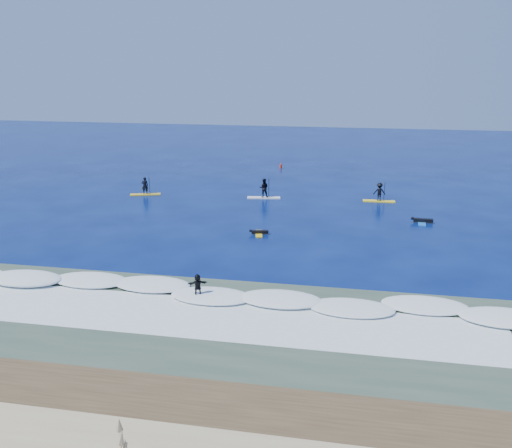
% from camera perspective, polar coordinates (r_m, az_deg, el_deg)
% --- Properties ---
extents(ground, '(160.00, 160.00, 0.00)m').
position_cam_1_polar(ground, '(43.02, -2.10, -1.89)').
color(ground, '#031046').
rests_on(ground, ground).
extents(wet_sand_strip, '(90.00, 5.00, 0.08)m').
position_cam_1_polar(wet_sand_strip, '(24.46, -14.05, -17.19)').
color(wet_sand_strip, '#43301F').
rests_on(wet_sand_strip, ground).
extents(shallow_water, '(90.00, 13.00, 0.01)m').
position_cam_1_polar(shallow_water, '(30.50, -8.12, -9.81)').
color(shallow_water, '#344737').
rests_on(shallow_water, ground).
extents(breaking_wave, '(40.00, 6.00, 0.30)m').
position_cam_1_polar(breaking_wave, '(33.96, -5.93, -6.97)').
color(breaking_wave, white).
rests_on(breaking_wave, ground).
extents(whitewater, '(34.00, 5.00, 0.02)m').
position_cam_1_polar(whitewater, '(31.35, -7.52, -9.05)').
color(whitewater, silver).
rests_on(whitewater, ground).
extents(sup_paddler_left, '(3.14, 1.71, 2.15)m').
position_cam_1_polar(sup_paddler_left, '(59.38, -11.03, 3.51)').
color(sup_paddler_left, yellow).
rests_on(sup_paddler_left, ground).
extents(sup_paddler_center, '(3.38, 1.32, 2.31)m').
position_cam_1_polar(sup_paddler_center, '(56.84, 0.79, 3.45)').
color(sup_paddler_center, white).
rests_on(sup_paddler_center, ground).
extents(sup_paddler_right, '(3.10, 0.86, 2.16)m').
position_cam_1_polar(sup_paddler_right, '(56.70, 12.23, 3.03)').
color(sup_paddler_right, yellow).
rests_on(sup_paddler_right, ground).
extents(prone_paddler_near, '(1.54, 1.99, 0.40)m').
position_cam_1_polar(prone_paddler_near, '(45.03, 0.30, -0.87)').
color(prone_paddler_near, yellow).
rests_on(prone_paddler_near, ground).
extents(prone_paddler_far, '(1.84, 2.34, 0.48)m').
position_cam_1_polar(prone_paddler_far, '(50.25, 16.27, 0.30)').
color(prone_paddler_far, blue).
rests_on(prone_paddler_far, ground).
extents(wave_surfer, '(1.89, 1.26, 1.34)m').
position_cam_1_polar(wave_surfer, '(33.02, -5.85, -6.21)').
color(wave_surfer, white).
rests_on(wave_surfer, breaking_wave).
extents(marker_buoy, '(0.31, 0.31, 0.74)m').
position_cam_1_polar(marker_buoy, '(73.11, 2.49, 5.83)').
color(marker_buoy, red).
rests_on(marker_buoy, ground).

